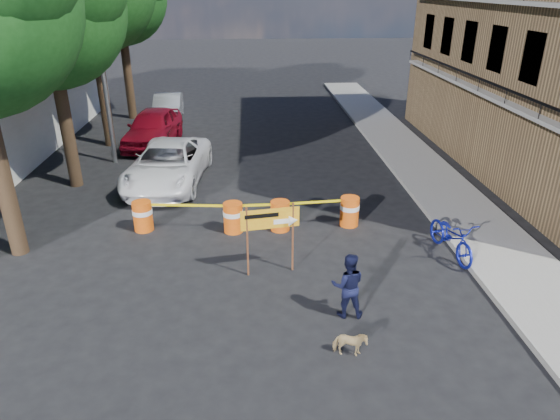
{
  "coord_description": "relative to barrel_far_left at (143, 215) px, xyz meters",
  "views": [
    {
      "loc": [
        -0.5,
        -10.32,
        6.66
      ],
      "look_at": [
        0.25,
        1.47,
        1.3
      ],
      "focal_mm": 32.0,
      "sensor_mm": 36.0,
      "label": 1
    }
  ],
  "objects": [
    {
      "name": "dog",
      "position": [
        5.03,
        -5.84,
        -0.19
      ],
      "size": [
        0.71,
        0.41,
        0.56
      ],
      "primitive_type": "imported",
      "rotation": [
        0.0,
        0.0,
        1.4
      ],
      "color": "tan",
      "rests_on": "ground"
    },
    {
      "name": "bicycle",
      "position": [
        8.48,
        -2.03,
        0.58
      ],
      "size": [
        0.9,
        1.2,
        2.09
      ],
      "primitive_type": "imported",
      "rotation": [
        0.0,
        0.0,
        0.16
      ],
      "color": "#131C9D",
      "rests_on": "ground"
    },
    {
      "name": "suv_white",
      "position": [
        0.23,
        3.8,
        0.27
      ],
      "size": [
        2.96,
        5.54,
        1.48
      ],
      "primitive_type": "imported",
      "rotation": [
        0.0,
        0.0,
        -0.1
      ],
      "color": "white",
      "rests_on": "ground"
    },
    {
      "name": "detour_sign",
      "position": [
        3.82,
        -2.61,
        0.89
      ],
      "size": [
        1.44,
        0.35,
        1.87
      ],
      "rotation": [
        0.0,
        0.0,
        0.16
      ],
      "color": "#592D19",
      "rests_on": "ground"
    },
    {
      "name": "barrel_far_right",
      "position": [
        6.13,
        -0.06,
        0.0
      ],
      "size": [
        0.58,
        0.58,
        0.9
      ],
      "color": "#E3580D",
      "rests_on": "ground"
    },
    {
      "name": "barrel_far_left",
      "position": [
        0.0,
        0.0,
        0.0
      ],
      "size": [
        0.58,
        0.58,
        0.9
      ],
      "color": "#E3580D",
      "rests_on": "ground"
    },
    {
      "name": "tree_mid_a",
      "position": [
        -3.05,
        3.83,
        5.53
      ],
      "size": [
        5.25,
        5.0,
        8.68
      ],
      "color": "#332316",
      "rests_on": "ground"
    },
    {
      "name": "barrel_mid_left",
      "position": [
        2.65,
        -0.27,
        0.0
      ],
      "size": [
        0.58,
        0.58,
        0.9
      ],
      "color": "#E3580D",
      "rests_on": "ground"
    },
    {
      "name": "sidewalk_east",
      "position": [
        9.88,
        2.83,
        -0.4
      ],
      "size": [
        2.4,
        40.0,
        0.15
      ],
      "primitive_type": "cube",
      "color": "gray",
      "rests_on": "ground"
    },
    {
      "name": "sedan_red",
      "position": [
        -1.12,
        8.73,
        0.34
      ],
      "size": [
        2.4,
        4.91,
        1.61
      ],
      "primitive_type": "imported",
      "rotation": [
        0.0,
        0.0,
        -0.11
      ],
      "color": "maroon",
      "rests_on": "ground"
    },
    {
      "name": "sedan_silver",
      "position": [
        -1.12,
        13.42,
        0.19
      ],
      "size": [
        1.64,
        4.12,
        1.33
      ],
      "primitive_type": "imported",
      "rotation": [
        0.0,
        0.0,
        0.06
      ],
      "color": "#AEB0B6",
      "rests_on": "ground"
    },
    {
      "name": "streetlamp",
      "position": [
        -2.25,
        6.33,
        3.9
      ],
      "size": [
        1.25,
        0.18,
        8.0
      ],
      "color": "gray",
      "rests_on": "ground"
    },
    {
      "name": "ground",
      "position": [
        3.68,
        -3.17,
        -0.47
      ],
      "size": [
        120.0,
        120.0,
        0.0
      ],
      "primitive_type": "plane",
      "color": "black",
      "rests_on": "ground"
    },
    {
      "name": "barrel_mid_right",
      "position": [
        4.03,
        -0.23,
        0.0
      ],
      "size": [
        0.58,
        0.58,
        0.9
      ],
      "color": "#E3580D",
      "rests_on": "ground"
    },
    {
      "name": "pedestrian",
      "position": [
        5.22,
        -4.51,
        0.28
      ],
      "size": [
        0.78,
        0.64,
        1.51
      ],
      "primitive_type": "imported",
      "rotation": [
        0.0,
        0.0,
        3.04
      ],
      "color": "black",
      "rests_on": "ground"
    }
  ]
}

